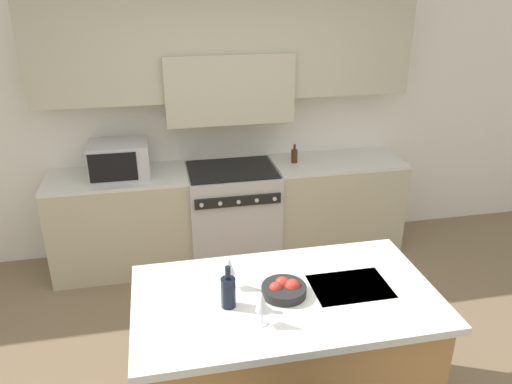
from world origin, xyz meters
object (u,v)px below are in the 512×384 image
object	(u,v)px
microwave	(120,159)
oil_bottle_on_counter	(294,156)
wine_glass_far	(229,267)
fruit_bowl	(284,289)
wine_bottle	(228,291)
wine_glass_near	(262,302)
range_stove	(233,214)

from	to	relation	value
microwave	oil_bottle_on_counter	size ratio (longest dim) A/B	2.82
wine_glass_far	fruit_bowl	distance (m)	0.33
fruit_bowl	microwave	bearing A→B (deg)	115.26
microwave	wine_bottle	world-z (taller)	microwave
wine_bottle	wine_glass_near	xyz separation A→B (m)	(0.14, -0.18, 0.04)
wine_glass_near	fruit_bowl	distance (m)	0.31
wine_glass_far	oil_bottle_on_counter	size ratio (longest dim) A/B	1.06
wine_bottle	oil_bottle_on_counter	xyz separation A→B (m)	(0.96, 2.10, -0.03)
microwave	fruit_bowl	size ratio (longest dim) A/B	2.03
wine_glass_near	fruit_bowl	bearing A→B (deg)	52.25
range_stove	oil_bottle_on_counter	size ratio (longest dim) A/B	5.11
wine_bottle	fruit_bowl	distance (m)	0.33
range_stove	microwave	size ratio (longest dim) A/B	1.81
wine_glass_near	oil_bottle_on_counter	bearing A→B (deg)	70.40
wine_glass_near	wine_bottle	bearing A→B (deg)	128.13
range_stove	oil_bottle_on_counter	xyz separation A→B (m)	(0.61, 0.04, 0.53)
range_stove	wine_bottle	size ratio (longest dim) A/B	3.76
wine_glass_near	wine_glass_far	xyz separation A→B (m)	(-0.11, 0.36, 0.00)
wine_glass_near	wine_glass_far	distance (m)	0.38
wine_bottle	fruit_bowl	size ratio (longest dim) A/B	0.98
range_stove	wine_glass_far	distance (m)	2.00
range_stove	wine_glass_near	distance (m)	2.33
wine_bottle	oil_bottle_on_counter	distance (m)	2.31
wine_glass_far	microwave	bearing A→B (deg)	109.49
wine_glass_near	wine_glass_far	size ratio (longest dim) A/B	1.00
wine_glass_near	wine_glass_far	world-z (taller)	same
microwave	wine_bottle	bearing A→B (deg)	-72.90
wine_glass_far	fruit_bowl	bearing A→B (deg)	-24.47
range_stove	wine_glass_far	bearing A→B (deg)	-99.47
microwave	wine_bottle	size ratio (longest dim) A/B	2.08
fruit_bowl	oil_bottle_on_counter	size ratio (longest dim) A/B	1.39
microwave	wine_glass_near	world-z (taller)	microwave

